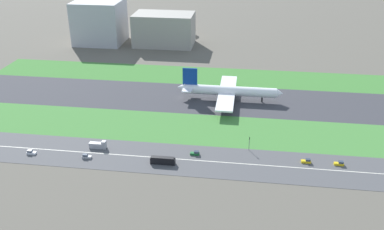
{
  "coord_description": "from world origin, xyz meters",
  "views": [
    {
      "loc": [
        40.96,
        -243.59,
        106.26
      ],
      "look_at": [
        12.48,
        -36.5,
        6.0
      ],
      "focal_mm": 39.95,
      "sensor_mm": 36.0,
      "label": 1
    }
  ],
  "objects_px": {
    "car_3": "(339,163)",
    "car_4": "(31,152)",
    "terminal_building": "(100,22)",
    "car_0": "(86,156)",
    "hangar_building": "(164,29)",
    "airliner": "(228,91)",
    "car_1": "(195,153)",
    "truck_0": "(98,145)",
    "car_2": "(307,161)",
    "traffic_light": "(249,143)",
    "fuel_tank_west": "(178,23)",
    "bus_0": "(163,160)"
  },
  "relations": [
    {
      "from": "airliner",
      "to": "car_4",
      "type": "relative_size",
      "value": 14.77
    },
    {
      "from": "truck_0",
      "to": "hangar_building",
      "type": "relative_size",
      "value": 0.17
    },
    {
      "from": "fuel_tank_west",
      "to": "car_1",
      "type": "bearing_deg",
      "value": -78.52
    },
    {
      "from": "truck_0",
      "to": "car_1",
      "type": "bearing_deg",
      "value": 0.0
    },
    {
      "from": "fuel_tank_west",
      "to": "car_2",
      "type": "bearing_deg",
      "value": -66.56
    },
    {
      "from": "bus_0",
      "to": "car_3",
      "type": "bearing_deg",
      "value": -172.97
    },
    {
      "from": "traffic_light",
      "to": "fuel_tank_west",
      "type": "relative_size",
      "value": 0.32
    },
    {
      "from": "terminal_building",
      "to": "fuel_tank_west",
      "type": "distance_m",
      "value": 77.5
    },
    {
      "from": "airliner",
      "to": "car_1",
      "type": "bearing_deg",
      "value": -99.3
    },
    {
      "from": "car_2",
      "to": "car_4",
      "type": "distance_m",
      "value": 131.42
    },
    {
      "from": "car_3",
      "to": "car_4",
      "type": "xyz_separation_m",
      "value": [
        -145.88,
        -10.0,
        0.0
      ]
    },
    {
      "from": "hangar_building",
      "to": "fuel_tank_west",
      "type": "xyz_separation_m",
      "value": [
        4.89,
        45.0,
        -5.28
      ]
    },
    {
      "from": "car_3",
      "to": "traffic_light",
      "type": "xyz_separation_m",
      "value": [
        -41.69,
        7.99,
        3.37
      ]
    },
    {
      "from": "airliner",
      "to": "car_0",
      "type": "distance_m",
      "value": 99.77
    },
    {
      "from": "car_0",
      "to": "airliner",
      "type": "bearing_deg",
      "value": -128.47
    },
    {
      "from": "car_3",
      "to": "fuel_tank_west",
      "type": "xyz_separation_m",
      "value": [
        -113.28,
        227.0,
        7.42
      ]
    },
    {
      "from": "bus_0",
      "to": "fuel_tank_west",
      "type": "distance_m",
      "value": 239.26
    },
    {
      "from": "car_4",
      "to": "car_1",
      "type": "height_order",
      "value": "same"
    },
    {
      "from": "car_3",
      "to": "car_1",
      "type": "height_order",
      "value": "same"
    },
    {
      "from": "car_3",
      "to": "terminal_building",
      "type": "relative_size",
      "value": 0.11
    },
    {
      "from": "airliner",
      "to": "hangar_building",
      "type": "height_order",
      "value": "hangar_building"
    },
    {
      "from": "car_1",
      "to": "terminal_building",
      "type": "relative_size",
      "value": 0.11
    },
    {
      "from": "car_4",
      "to": "hangar_building",
      "type": "relative_size",
      "value": 0.09
    },
    {
      "from": "bus_0",
      "to": "hangar_building",
      "type": "xyz_separation_m",
      "value": [
        -37.08,
        192.0,
        11.8
      ]
    },
    {
      "from": "traffic_light",
      "to": "airliner",
      "type": "bearing_deg",
      "value": 103.47
    },
    {
      "from": "car_1",
      "to": "truck_0",
      "type": "bearing_deg",
      "value": -180.0
    },
    {
      "from": "hangar_building",
      "to": "fuel_tank_west",
      "type": "relative_size",
      "value": 2.27
    },
    {
      "from": "hangar_building",
      "to": "traffic_light",
      "type": "bearing_deg",
      "value": -66.27
    },
    {
      "from": "car_0",
      "to": "car_4",
      "type": "bearing_deg",
      "value": 0.0
    },
    {
      "from": "car_1",
      "to": "terminal_building",
      "type": "distance_m",
      "value": 212.54
    },
    {
      "from": "car_0",
      "to": "truck_0",
      "type": "bearing_deg",
      "value": -104.12
    },
    {
      "from": "bus_0",
      "to": "car_2",
      "type": "bearing_deg",
      "value": -171.42
    },
    {
      "from": "car_0",
      "to": "car_3",
      "type": "relative_size",
      "value": 1.0
    },
    {
      "from": "car_0",
      "to": "traffic_light",
      "type": "relative_size",
      "value": 0.61
    },
    {
      "from": "car_3",
      "to": "traffic_light",
      "type": "distance_m",
      "value": 42.59
    },
    {
      "from": "car_0",
      "to": "hangar_building",
      "type": "distance_m",
      "value": 192.42
    },
    {
      "from": "truck_0",
      "to": "car_4",
      "type": "xyz_separation_m",
      "value": [
        -30.35,
        -10.0,
        -0.75
      ]
    },
    {
      "from": "hangar_building",
      "to": "terminal_building",
      "type": "bearing_deg",
      "value": 180.0
    },
    {
      "from": "terminal_building",
      "to": "hangar_building",
      "type": "height_order",
      "value": "terminal_building"
    },
    {
      "from": "car_0",
      "to": "terminal_building",
      "type": "bearing_deg",
      "value": -73.32
    },
    {
      "from": "traffic_light",
      "to": "fuel_tank_west",
      "type": "xyz_separation_m",
      "value": [
        -71.58,
        219.01,
        4.05
      ]
    },
    {
      "from": "car_0",
      "to": "car_2",
      "type": "height_order",
      "value": "same"
    },
    {
      "from": "car_4",
      "to": "car_1",
      "type": "xyz_separation_m",
      "value": [
        78.68,
        10.0,
        0.0
      ]
    },
    {
      "from": "car_2",
      "to": "hangar_building",
      "type": "bearing_deg",
      "value": 119.58
    },
    {
      "from": "car_4",
      "to": "bus_0",
      "type": "bearing_deg",
      "value": -180.0
    },
    {
      "from": "car_0",
      "to": "hangar_building",
      "type": "height_order",
      "value": "hangar_building"
    },
    {
      "from": "hangar_building",
      "to": "car_3",
      "type": "bearing_deg",
      "value": -57.0
    },
    {
      "from": "car_3",
      "to": "car_1",
      "type": "bearing_deg",
      "value": 180.0
    },
    {
      "from": "truck_0",
      "to": "car_0",
      "type": "bearing_deg",
      "value": -104.12
    },
    {
      "from": "traffic_light",
      "to": "car_0",
      "type": "bearing_deg",
      "value": -166.74
    }
  ]
}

